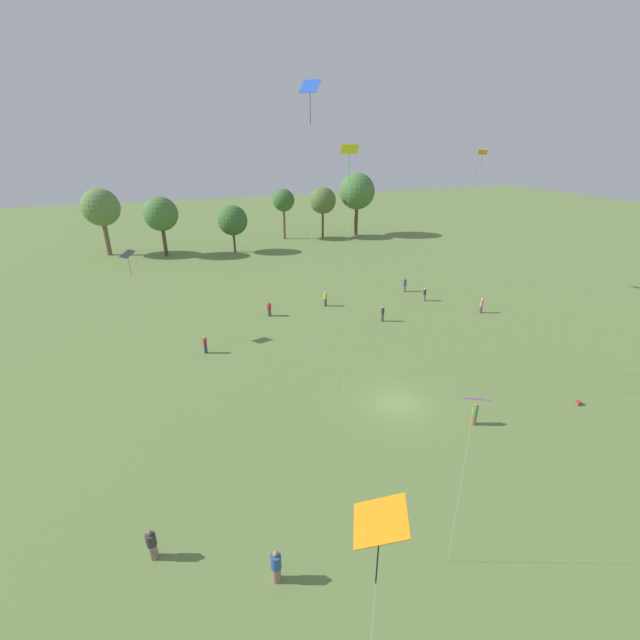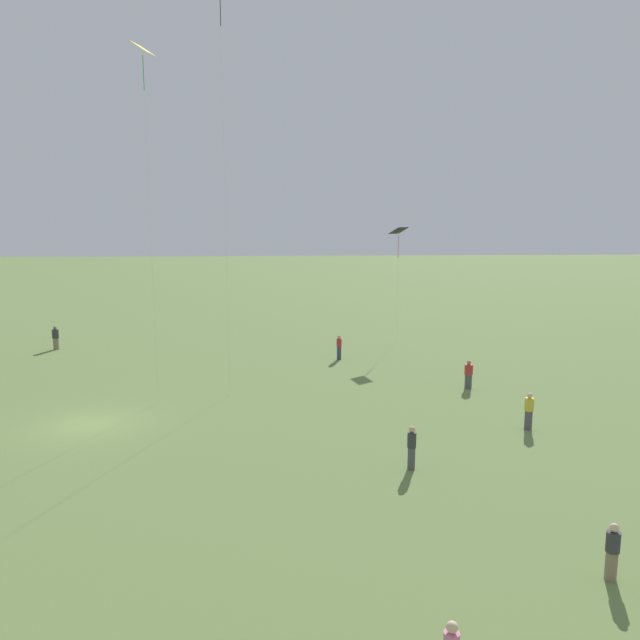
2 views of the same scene
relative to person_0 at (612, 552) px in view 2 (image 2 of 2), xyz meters
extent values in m
plane|color=olive|center=(-13.61, -17.86, -0.80)|extent=(240.00, 240.00, 0.00)
cylinder|color=#847056|center=(0.00, 0.00, -0.40)|extent=(0.43, 0.43, 0.81)
cylinder|color=#333338|center=(0.00, 0.00, 0.29)|extent=(0.50, 0.50, 0.56)
sphere|color=beige|center=(0.00, 0.00, 0.69)|extent=(0.24, 0.24, 0.24)
sphere|color=beige|center=(3.89, -5.45, 0.81)|extent=(0.24, 0.24, 0.24)
cylinder|color=#847056|center=(-30.63, -25.29, -0.38)|extent=(0.53, 0.53, 0.84)
cylinder|color=#333338|center=(-30.63, -25.29, 0.35)|extent=(0.63, 0.63, 0.62)
sphere|color=brown|center=(-30.63, -25.29, 0.78)|extent=(0.24, 0.24, 0.24)
cylinder|color=#333D5B|center=(-26.15, -4.98, -0.36)|extent=(0.31, 0.31, 0.88)
cylinder|color=#B72D2D|center=(-26.15, -4.98, 0.36)|extent=(0.37, 0.37, 0.56)
sphere|color=tan|center=(-26.15, -4.98, 0.76)|extent=(0.24, 0.24, 0.24)
cylinder|color=#4C4C51|center=(-7.61, -3.86, -0.36)|extent=(0.31, 0.31, 0.88)
cylinder|color=#333338|center=(-7.61, -3.86, 0.38)|extent=(0.36, 0.36, 0.60)
sphere|color=tan|center=(-7.61, -3.86, 0.80)|extent=(0.24, 0.24, 0.24)
cylinder|color=#4C4C51|center=(-18.63, 1.67, -0.39)|extent=(0.53, 0.53, 0.82)
cylinder|color=#B72D2D|center=(-18.63, 1.67, 0.30)|extent=(0.62, 0.62, 0.57)
sphere|color=#A87A56|center=(-18.63, 1.67, 0.70)|extent=(0.24, 0.24, 0.24)
cylinder|color=#4C4C51|center=(-11.77, 2.41, -0.36)|extent=(0.49, 0.49, 0.88)
cylinder|color=gold|center=(-11.77, 2.41, 0.38)|extent=(0.57, 0.57, 0.60)
sphere|color=beige|center=(-11.77, 2.41, 0.80)|extent=(0.24, 0.24, 0.24)
cube|color=black|center=(-31.66, -0.05, 7.72)|extent=(1.50, 1.52, 0.50)
cylinder|color=red|center=(-31.66, -0.05, 6.53)|extent=(0.04, 0.04, 1.71)
cylinder|color=silver|center=(-31.66, -0.05, 3.46)|extent=(0.01, 0.01, 8.53)
cylinder|color=black|center=(-18.16, -11.68, 19.06)|extent=(0.04, 0.04, 1.88)
cylinder|color=silver|center=(-18.16, -11.68, 9.78)|extent=(0.01, 0.01, 21.17)
cube|color=yellow|center=(-16.86, -15.29, 16.69)|extent=(1.28, 1.17, 0.59)
cylinder|color=green|center=(-16.86, -15.29, 15.58)|extent=(0.04, 0.04, 1.59)
cylinder|color=silver|center=(-16.86, -15.29, 7.94)|extent=(0.01, 0.01, 17.49)
camera|label=1|loc=(-28.04, -41.14, 17.41)|focal=24.00mm
camera|label=2|loc=(14.90, -8.75, 8.91)|focal=35.00mm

